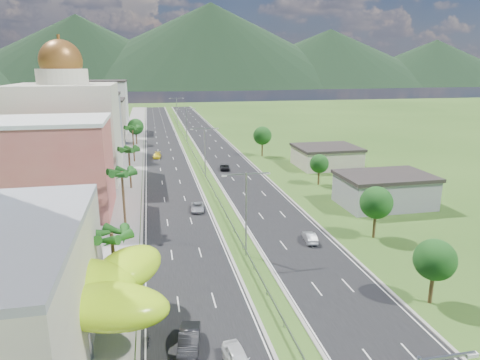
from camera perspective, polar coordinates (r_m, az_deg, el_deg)
ground at (r=47.17m, az=3.55°, el=-15.00°), size 500.00×500.00×0.00m
road_left at (r=131.49m, az=-10.15°, el=4.42°), size 11.00×260.00×0.04m
road_right at (r=132.76m, az=-3.66°, el=4.73°), size 11.00×260.00×0.04m
sidewalk_left at (r=131.56m, az=-14.30°, el=4.22°), size 7.00×260.00×0.12m
median_guardrail at (r=114.20m, az=-6.07°, el=3.30°), size 0.10×216.06×0.76m
streetlight_median_b at (r=53.29m, az=0.82°, el=-3.40°), size 6.04×0.25×11.00m
streetlight_median_c at (r=91.57m, az=-4.72°, el=4.35°), size 6.04×0.25×11.00m
streetlight_median_d at (r=135.83m, az=-7.17°, el=7.75°), size 6.04×0.25×11.00m
streetlight_median_e at (r=180.45m, az=-8.43°, el=9.46°), size 6.04×0.25×11.00m
lime_canopy at (r=40.85m, az=-23.61°, el=-13.40°), size 18.00×15.00×7.40m
pink_shophouse at (r=75.01m, az=-24.57°, el=1.24°), size 20.00×15.00×15.00m
domed_building at (r=96.58m, az=-22.00°, el=6.63°), size 20.00×20.00×28.70m
midrise_grey at (r=121.36m, az=-19.45°, el=6.76°), size 16.00×15.00×16.00m
midrise_beige at (r=143.22m, az=-18.33°, el=7.38°), size 16.00×15.00×13.00m
midrise_white at (r=165.72m, az=-17.59°, el=9.24°), size 16.00×15.00×18.00m
shed_near at (r=78.20m, az=18.69°, el=-1.45°), size 15.00×10.00×5.00m
shed_far at (r=105.11m, az=11.43°, el=2.95°), size 14.00×12.00×4.40m
palm_tree_b at (r=44.69m, az=-16.72°, el=-7.34°), size 3.60×3.60×8.10m
palm_tree_c at (r=63.28m, az=-15.48°, el=0.66°), size 3.60×3.60×9.60m
palm_tree_d at (r=85.93m, az=-14.62°, el=3.75°), size 3.60×3.60×8.60m
palm_tree_e at (r=110.46m, az=-14.14°, el=6.59°), size 3.60×3.60×9.40m
leafy_tree_lfar at (r=135.58m, az=-13.74°, el=6.93°), size 4.90×4.90×8.05m
leafy_tree_ra at (r=47.64m, az=24.55°, el=-9.67°), size 4.20×4.20×6.90m
leafy_tree_rb at (r=62.31m, az=17.71°, el=-2.91°), size 4.55×4.55×7.47m
leafy_tree_rc at (r=88.10m, az=10.53°, el=2.14°), size 3.85×3.85×6.33m
leafy_tree_rd at (r=114.57m, az=3.00°, el=5.92°), size 4.90×4.90×8.05m
mountain_ridge at (r=495.03m, az=-3.73°, el=12.20°), size 860.00×140.00×90.00m
car_white_near_left at (r=37.24m, az=-0.32°, el=-22.71°), size 2.24×4.51×1.48m
car_dark_left at (r=39.19m, az=-6.81°, el=-20.52°), size 2.51×5.16×1.63m
car_silver_mid_left at (r=72.05m, az=-5.70°, el=-3.61°), size 2.60×4.78×1.27m
car_yellow_far_left at (r=115.04m, az=-11.00°, el=3.23°), size 2.33×4.70×1.31m
car_silver_right at (r=60.24m, az=9.30°, el=-7.53°), size 1.89×4.14×1.32m
car_dark_far_right at (r=100.04m, az=-2.05°, el=1.74°), size 2.70×4.80×1.27m
motorcycle at (r=40.54m, az=-12.09°, el=-19.89°), size 0.64×1.74×1.09m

